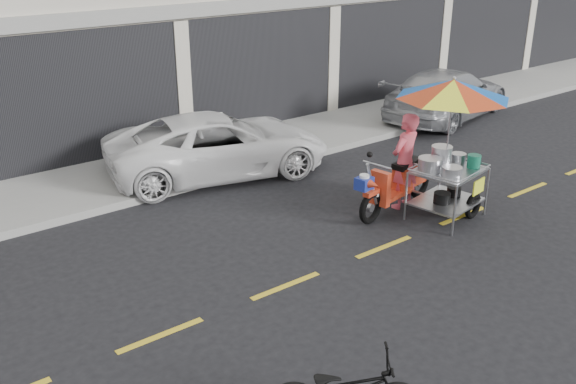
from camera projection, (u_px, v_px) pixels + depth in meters
ground at (384, 247)px, 10.39m from camera, size 90.00×90.00×0.00m
sidewalk at (209, 154)px, 14.40m from camera, size 45.00×3.00×0.15m
centerline at (384, 247)px, 10.39m from camera, size 42.00×0.10×0.01m
white_pickup at (219, 145)px, 13.23m from camera, size 4.97×3.15×1.28m
silver_pickup at (447, 94)px, 17.17m from camera, size 4.85×2.82×1.32m
food_vendor_rig at (434, 129)px, 11.05m from camera, size 2.76×2.24×2.53m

